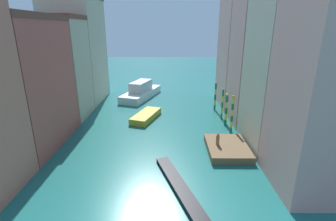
{
  "coord_description": "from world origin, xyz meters",
  "views": [
    {
      "loc": [
        1.78,
        -15.04,
        12.78
      ],
      "look_at": [
        1.59,
        18.85,
        1.5
      ],
      "focal_mm": 26.64,
      "sensor_mm": 36.0,
      "label": 1
    }
  ],
  "objects_px": {
    "gondola_black": "(180,188)",
    "mooring_pole_2": "(222,104)",
    "waterfront_dock": "(227,148)",
    "mooring_pole_1": "(226,109)",
    "vaporetto_white": "(141,91)",
    "person_on_dock": "(218,139)",
    "mooring_pole_3": "(215,96)",
    "mooring_pole_0": "(232,114)",
    "motorboat_0": "(146,116)"
  },
  "relations": [
    {
      "from": "vaporetto_white",
      "to": "gondola_black",
      "type": "height_order",
      "value": "vaporetto_white"
    },
    {
      "from": "person_on_dock",
      "to": "motorboat_0",
      "type": "xyz_separation_m",
      "value": [
        -8.66,
        10.04,
        -0.95
      ]
    },
    {
      "from": "waterfront_dock",
      "to": "vaporetto_white",
      "type": "height_order",
      "value": "vaporetto_white"
    },
    {
      "from": "mooring_pole_0",
      "to": "motorboat_0",
      "type": "bearing_deg",
      "value": 155.29
    },
    {
      "from": "mooring_pole_1",
      "to": "person_on_dock",
      "type": "bearing_deg",
      "value": -108.12
    },
    {
      "from": "mooring_pole_3",
      "to": "motorboat_0",
      "type": "xyz_separation_m",
      "value": [
        -10.82,
        -4.25,
        -1.92
      ]
    },
    {
      "from": "person_on_dock",
      "to": "mooring_pole_0",
      "type": "distance_m",
      "value": 5.63
    },
    {
      "from": "vaporetto_white",
      "to": "waterfront_dock",
      "type": "bearing_deg",
      "value": -62.06
    },
    {
      "from": "mooring_pole_2",
      "to": "gondola_black",
      "type": "xyz_separation_m",
      "value": [
        -6.77,
        -17.05,
        -2.16
      ]
    },
    {
      "from": "person_on_dock",
      "to": "gondola_black",
      "type": "height_order",
      "value": "person_on_dock"
    },
    {
      "from": "person_on_dock",
      "to": "gondola_black",
      "type": "relative_size",
      "value": 0.14
    },
    {
      "from": "waterfront_dock",
      "to": "vaporetto_white",
      "type": "xyz_separation_m",
      "value": [
        -11.74,
        22.13,
        0.76
      ]
    },
    {
      "from": "person_on_dock",
      "to": "mooring_pole_1",
      "type": "height_order",
      "value": "mooring_pole_1"
    },
    {
      "from": "mooring_pole_2",
      "to": "gondola_black",
      "type": "relative_size",
      "value": 0.47
    },
    {
      "from": "waterfront_dock",
      "to": "mooring_pole_1",
      "type": "relative_size",
      "value": 1.3
    },
    {
      "from": "person_on_dock",
      "to": "mooring_pole_2",
      "type": "height_order",
      "value": "mooring_pole_2"
    },
    {
      "from": "mooring_pole_0",
      "to": "motorboat_0",
      "type": "relative_size",
      "value": 0.73
    },
    {
      "from": "mooring_pole_0",
      "to": "gondola_black",
      "type": "bearing_deg",
      "value": -120.36
    },
    {
      "from": "mooring_pole_0",
      "to": "mooring_pole_1",
      "type": "relative_size",
      "value": 1.11
    },
    {
      "from": "person_on_dock",
      "to": "mooring_pole_3",
      "type": "xyz_separation_m",
      "value": [
        2.16,
        14.28,
        0.97
      ]
    },
    {
      "from": "mooring_pole_1",
      "to": "gondola_black",
      "type": "distance_m",
      "value": 16.2
    },
    {
      "from": "mooring_pole_1",
      "to": "motorboat_0",
      "type": "relative_size",
      "value": 0.66
    },
    {
      "from": "mooring_pole_0",
      "to": "gondola_black",
      "type": "xyz_separation_m",
      "value": [
        -6.92,
        -11.81,
        -2.36
      ]
    },
    {
      "from": "mooring_pole_0",
      "to": "mooring_pole_2",
      "type": "distance_m",
      "value": 5.25
    },
    {
      "from": "gondola_black",
      "to": "mooring_pole_3",
      "type": "bearing_deg",
      "value": 73.02
    },
    {
      "from": "gondola_black",
      "to": "motorboat_0",
      "type": "relative_size",
      "value": 1.44
    },
    {
      "from": "waterfront_dock",
      "to": "gondola_black",
      "type": "height_order",
      "value": "waterfront_dock"
    },
    {
      "from": "person_on_dock",
      "to": "mooring_pole_3",
      "type": "height_order",
      "value": "mooring_pole_3"
    },
    {
      "from": "gondola_black",
      "to": "vaporetto_white",
      "type": "bearing_deg",
      "value": 102.34
    },
    {
      "from": "person_on_dock",
      "to": "vaporetto_white",
      "type": "relative_size",
      "value": 0.11
    },
    {
      "from": "mooring_pole_1",
      "to": "waterfront_dock",
      "type": "bearing_deg",
      "value": -100.44
    },
    {
      "from": "mooring_pole_0",
      "to": "mooring_pole_1",
      "type": "bearing_deg",
      "value": 92.36
    },
    {
      "from": "waterfront_dock",
      "to": "mooring_pole_1",
      "type": "distance_m",
      "value": 8.04
    },
    {
      "from": "person_on_dock",
      "to": "gondola_black",
      "type": "distance_m",
      "value": 8.27
    },
    {
      "from": "waterfront_dock",
      "to": "motorboat_0",
      "type": "height_order",
      "value": "motorboat_0"
    },
    {
      "from": "motorboat_0",
      "to": "mooring_pole_2",
      "type": "bearing_deg",
      "value": 0.3
    },
    {
      "from": "vaporetto_white",
      "to": "gondola_black",
      "type": "bearing_deg",
      "value": -77.66
    },
    {
      "from": "person_on_dock",
      "to": "vaporetto_white",
      "type": "xyz_separation_m",
      "value": [
        -10.67,
        22.05,
        -0.25
      ]
    },
    {
      "from": "mooring_pole_1",
      "to": "vaporetto_white",
      "type": "relative_size",
      "value": 0.37
    },
    {
      "from": "waterfront_dock",
      "to": "mooring_pole_0",
      "type": "bearing_deg",
      "value": 72.79
    },
    {
      "from": "vaporetto_white",
      "to": "gondola_black",
      "type": "distance_m",
      "value": 29.7
    },
    {
      "from": "motorboat_0",
      "to": "gondola_black",
      "type": "bearing_deg",
      "value": -75.67
    },
    {
      "from": "mooring_pole_1",
      "to": "motorboat_0",
      "type": "bearing_deg",
      "value": 167.67
    },
    {
      "from": "vaporetto_white",
      "to": "mooring_pole_3",
      "type": "bearing_deg",
      "value": -31.19
    },
    {
      "from": "person_on_dock",
      "to": "mooring_pole_0",
      "type": "height_order",
      "value": "mooring_pole_0"
    },
    {
      "from": "gondola_black",
      "to": "mooring_pole_2",
      "type": "bearing_deg",
      "value": 68.33
    },
    {
      "from": "person_on_dock",
      "to": "vaporetto_white",
      "type": "bearing_deg",
      "value": 115.81
    },
    {
      "from": "mooring_pole_3",
      "to": "motorboat_0",
      "type": "distance_m",
      "value": 11.78
    },
    {
      "from": "waterfront_dock",
      "to": "gondola_black",
      "type": "relative_size",
      "value": 0.6
    },
    {
      "from": "mooring_pole_3",
      "to": "motorboat_0",
      "type": "bearing_deg",
      "value": -158.58
    }
  ]
}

